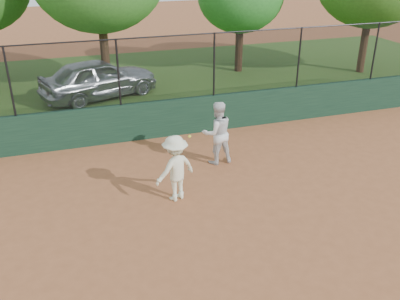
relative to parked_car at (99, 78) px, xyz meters
name	(u,v)px	position (x,y,z in m)	size (l,w,h in m)	color
ground	(196,253)	(0.68, -10.61, -0.78)	(80.00, 80.00, 0.00)	#985431
back_wall	(138,121)	(0.68, -4.61, -0.18)	(26.00, 0.20, 1.20)	#193725
grass_strip	(113,86)	(0.68, 1.39, -0.78)	(36.00, 12.00, 0.01)	#294A17
parked_car	(99,78)	(0.00, 0.00, 0.00)	(1.85, 4.60, 1.57)	#A3A8AC
player_second	(217,133)	(2.47, -6.89, 0.12)	(0.88, 0.68, 1.81)	silver
player_main	(175,168)	(0.85, -8.45, 0.05)	(1.22, 0.97, 1.73)	#E8E9C6
fence_assembly	(134,70)	(0.65, -4.61, 1.45)	(26.00, 0.06, 2.00)	black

